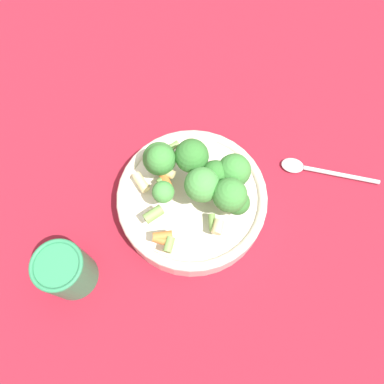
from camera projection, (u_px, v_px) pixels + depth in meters
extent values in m
plane|color=maroon|center=(192.00, 205.00, 0.58)|extent=(3.00, 3.00, 0.00)
cylinder|color=beige|center=(192.00, 201.00, 0.56)|extent=(0.22, 0.22, 0.04)
torus|color=beige|center=(192.00, 196.00, 0.55)|extent=(0.22, 0.22, 0.01)
cylinder|color=#8CB766|center=(161.00, 167.00, 0.55)|extent=(0.02, 0.02, 0.02)
sphere|color=#3D8438|center=(159.00, 159.00, 0.52)|extent=(0.05, 0.05, 0.05)
cylinder|color=#8CB766|center=(162.00, 167.00, 0.52)|extent=(0.01, 0.01, 0.01)
sphere|color=#3D8438|center=(161.00, 159.00, 0.50)|extent=(0.04, 0.04, 0.04)
cylinder|color=#8CB766|center=(232.00, 179.00, 0.53)|extent=(0.02, 0.02, 0.01)
sphere|color=#3D8438|center=(234.00, 170.00, 0.50)|extent=(0.05, 0.05, 0.05)
cylinder|color=#8CB766|center=(203.00, 191.00, 0.51)|extent=(0.02, 0.02, 0.02)
sphere|color=#479342|center=(204.00, 182.00, 0.48)|extent=(0.05, 0.05, 0.05)
cylinder|color=#8CB766|center=(164.00, 197.00, 0.51)|extent=(0.01, 0.01, 0.01)
sphere|color=#479342|center=(163.00, 192.00, 0.49)|extent=(0.03, 0.03, 0.03)
cylinder|color=#8CB766|center=(235.00, 208.00, 0.51)|extent=(0.01, 0.01, 0.02)
sphere|color=#33722D|center=(237.00, 202.00, 0.49)|extent=(0.03, 0.03, 0.03)
cylinder|color=#8CB766|center=(228.00, 203.00, 0.50)|extent=(0.02, 0.02, 0.02)
sphere|color=#3D8438|center=(230.00, 195.00, 0.48)|extent=(0.05, 0.05, 0.05)
cylinder|color=#8CB766|center=(192.00, 165.00, 0.53)|extent=(0.02, 0.02, 0.01)
sphere|color=#33722D|center=(192.00, 156.00, 0.50)|extent=(0.05, 0.05, 0.05)
cylinder|color=#8CB766|center=(215.00, 180.00, 0.52)|extent=(0.01, 0.01, 0.01)
sphere|color=#33722D|center=(216.00, 174.00, 0.50)|extent=(0.04, 0.04, 0.04)
cylinder|color=orange|center=(163.00, 236.00, 0.50)|extent=(0.03, 0.03, 0.01)
cylinder|color=#729E4C|center=(169.00, 245.00, 0.49)|extent=(0.02, 0.02, 0.01)
cylinder|color=beige|center=(218.00, 227.00, 0.50)|extent=(0.02, 0.02, 0.01)
cylinder|color=beige|center=(141.00, 182.00, 0.54)|extent=(0.02, 0.03, 0.01)
cylinder|color=#729E4C|center=(153.00, 214.00, 0.50)|extent=(0.03, 0.02, 0.01)
cylinder|color=#729E4C|center=(173.00, 147.00, 0.55)|extent=(0.02, 0.02, 0.01)
cylinder|color=orange|center=(166.00, 182.00, 0.53)|extent=(0.02, 0.03, 0.01)
cylinder|color=#729E4C|center=(164.00, 178.00, 0.53)|extent=(0.02, 0.01, 0.01)
cylinder|color=beige|center=(165.00, 173.00, 0.53)|extent=(0.02, 0.03, 0.01)
cylinder|color=#729E4C|center=(212.00, 222.00, 0.51)|extent=(0.02, 0.02, 0.01)
cylinder|color=orange|center=(162.00, 241.00, 0.49)|extent=(0.02, 0.03, 0.01)
cylinder|color=#2D7F51|center=(66.00, 271.00, 0.50)|extent=(0.07, 0.07, 0.08)
torus|color=#2D7F51|center=(56.00, 265.00, 0.46)|extent=(0.07, 0.07, 0.01)
cylinder|color=silver|center=(341.00, 175.00, 0.60)|extent=(0.05, 0.11, 0.01)
ellipsoid|color=silver|center=(292.00, 165.00, 0.60)|extent=(0.04, 0.04, 0.01)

